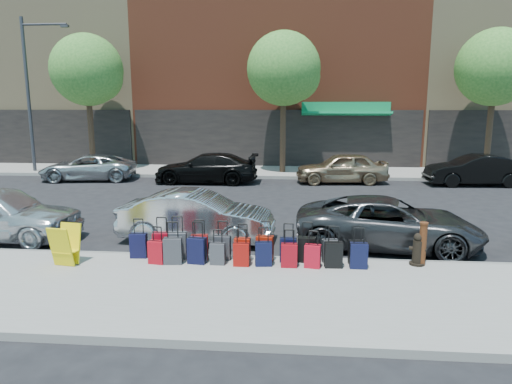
# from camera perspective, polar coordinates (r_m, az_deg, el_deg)

# --- Properties ---
(ground) EXTENTS (120.00, 120.00, 0.00)m
(ground) POSITION_cam_1_polar(r_m,az_deg,el_deg) (15.28, 0.49, -3.11)
(ground) COLOR black
(ground) RESTS_ON ground
(sidewalk_near) EXTENTS (60.00, 4.00, 0.15)m
(sidewalk_near) POSITION_cam_1_polar(r_m,az_deg,el_deg) (9.10, -2.67, -12.51)
(sidewalk_near) COLOR gray
(sidewalk_near) RESTS_ON ground
(sidewalk_far) EXTENTS (60.00, 4.00, 0.15)m
(sidewalk_far) POSITION_cam_1_polar(r_m,az_deg,el_deg) (25.07, 2.21, 2.55)
(sidewalk_far) COLOR gray
(sidewalk_far) RESTS_ON ground
(curb_near) EXTENTS (60.00, 0.08, 0.15)m
(curb_near) POSITION_cam_1_polar(r_m,az_deg,el_deg) (10.98, -1.30, -8.35)
(curb_near) COLOR gray
(curb_near) RESTS_ON ground
(curb_far) EXTENTS (60.00, 0.08, 0.15)m
(curb_far) POSITION_cam_1_polar(r_m,az_deg,el_deg) (23.08, 1.98, 1.83)
(curb_far) COLOR gray
(curb_far) RESTS_ON ground
(building_left) EXTENTS (15.00, 12.12, 16.00)m
(building_left) POSITION_cam_1_polar(r_m,az_deg,el_deg) (37.22, -23.65, 16.59)
(building_left) COLOR #96815C
(building_left) RESTS_ON ground
(building_center) EXTENTS (17.00, 12.85, 20.00)m
(building_center) POSITION_cam_1_polar(r_m,az_deg,el_deg) (33.39, 3.02, 21.69)
(building_center) COLOR brown
(building_center) RESTS_ON ground
(tree_left) EXTENTS (3.80, 3.80, 7.27)m
(tree_left) POSITION_cam_1_polar(r_m,az_deg,el_deg) (26.71, -20.08, 13.91)
(tree_left) COLOR black
(tree_left) RESTS_ON sidewalk_far
(tree_center) EXTENTS (3.80, 3.80, 7.27)m
(tree_center) POSITION_cam_1_polar(r_m,az_deg,el_deg) (24.35, 3.81, 14.88)
(tree_center) COLOR black
(tree_center) RESTS_ON sidewalk_far
(tree_right) EXTENTS (3.80, 3.80, 7.27)m
(tree_right) POSITION_cam_1_polar(r_m,az_deg,el_deg) (26.33, 28.00, 13.37)
(tree_right) COLOR black
(tree_right) RESTS_ON sidewalk_far
(streetlight) EXTENTS (2.59, 0.18, 8.00)m
(streetlight) POSITION_cam_1_polar(r_m,az_deg,el_deg) (27.40, -26.31, 11.79)
(streetlight) COLOR #333338
(streetlight) RESTS_ON sidewalk_far
(suitcase_front_0) EXTENTS (0.40, 0.23, 0.93)m
(suitcase_front_0) POSITION_cam_1_polar(r_m,az_deg,el_deg) (11.11, -14.45, -6.48)
(suitcase_front_0) COLOR black
(suitcase_front_0) RESTS_ON sidewalk_near
(suitcase_front_1) EXTENTS (0.41, 0.25, 0.97)m
(suitcase_front_1) POSITION_cam_1_polar(r_m,az_deg,el_deg) (10.97, -11.70, -6.51)
(suitcase_front_1) COLOR maroon
(suitcase_front_1) RESTS_ON sidewalk_near
(suitcase_front_2) EXTENTS (0.44, 0.27, 1.00)m
(suitcase_front_2) POSITION_cam_1_polar(r_m,az_deg,el_deg) (10.85, -9.79, -6.57)
(suitcase_front_2) COLOR #3F3F44
(suitcase_front_2) RESTS_ON sidewalk_near
(suitcase_front_3) EXTENTS (0.41, 0.26, 0.94)m
(suitcase_front_3) POSITION_cam_1_polar(r_m,az_deg,el_deg) (10.70, -7.06, -6.87)
(suitcase_front_3) COLOR maroon
(suitcase_front_3) RESTS_ON sidewalk_near
(suitcase_front_4) EXTENTS (0.39, 0.22, 0.91)m
(suitcase_front_4) POSITION_cam_1_polar(r_m,az_deg,el_deg) (10.65, -4.23, -6.93)
(suitcase_front_4) COLOR #333337
(suitcase_front_4) RESTS_ON sidewalk_near
(suitcase_front_5) EXTENTS (0.37, 0.22, 0.87)m
(suitcase_front_5) POSITION_cam_1_polar(r_m,az_deg,el_deg) (10.52, -1.72, -7.20)
(suitcase_front_5) COLOR #A6190A
(suitcase_front_5) RESTS_ON sidewalk_near
(suitcase_front_6) EXTENTS (0.42, 0.28, 0.93)m
(suitcase_front_6) POSITION_cam_1_polar(r_m,az_deg,el_deg) (10.55, 1.11, -7.05)
(suitcase_front_6) COLOR #991A09
(suitcase_front_6) RESTS_ON sidewalk_near
(suitcase_front_7) EXTENTS (0.38, 0.21, 0.89)m
(suitcase_front_7) POSITION_cam_1_polar(r_m,az_deg,el_deg) (10.51, 4.04, -7.20)
(suitcase_front_7) COLOR black
(suitcase_front_7) RESTS_ON sidewalk_near
(suitcase_front_8) EXTENTS (0.41, 0.26, 0.93)m
(suitcase_front_8) POSITION_cam_1_polar(r_m,az_deg,el_deg) (10.53, 6.34, -7.16)
(suitcase_front_8) COLOR black
(suitcase_front_8) RESTS_ON sidewalk_near
(suitcase_front_9) EXTENTS (0.39, 0.26, 0.86)m
(suitcase_front_9) POSITION_cam_1_polar(r_m,az_deg,el_deg) (10.58, 9.26, -7.26)
(suitcase_front_9) COLOR #333438
(suitcase_front_9) RESTS_ON sidewalk_near
(suitcase_front_10) EXTENTS (0.38, 0.25, 0.87)m
(suitcase_front_10) POSITION_cam_1_polar(r_m,az_deg,el_deg) (10.59, 12.49, -7.34)
(suitcase_front_10) COLOR black
(suitcase_front_10) RESTS_ON sidewalk_near
(suitcase_back_1) EXTENTS (0.38, 0.26, 0.85)m
(suitcase_back_1) POSITION_cam_1_polar(r_m,az_deg,el_deg) (10.62, -12.30, -7.34)
(suitcase_back_1) COLOR #A60A16
(suitcase_back_1) RESTS_ON sidewalk_near
(suitcase_back_2) EXTENTS (0.43, 0.28, 0.96)m
(suitcase_back_2) POSITION_cam_1_polar(r_m,az_deg,el_deg) (10.52, -10.35, -7.23)
(suitcase_back_2) COLOR #333438
(suitcase_back_2) RESTS_ON sidewalk_near
(suitcase_back_3) EXTENTS (0.43, 0.29, 0.96)m
(suitcase_back_3) POSITION_cam_1_polar(r_m,az_deg,el_deg) (10.46, -7.39, -7.26)
(suitcase_back_3) COLOR black
(suitcase_back_3) RESTS_ON sidewalk_near
(suitcase_back_4) EXTENTS (0.34, 0.20, 0.80)m
(suitcase_back_4) POSITION_cam_1_polar(r_m,az_deg,el_deg) (10.36, -4.83, -7.67)
(suitcase_back_4) COLOR #37373C
(suitcase_back_4) RESTS_ON sidewalk_near
(suitcase_back_5) EXTENTS (0.35, 0.21, 0.84)m
(suitcase_back_5) POSITION_cam_1_polar(r_m,az_deg,el_deg) (10.24, -1.85, -7.79)
(suitcase_back_5) COLOR #960E09
(suitcase_back_5) RESTS_ON sidewalk_near
(suitcase_back_6) EXTENTS (0.39, 0.25, 0.87)m
(suitcase_back_6) POSITION_cam_1_polar(r_m,az_deg,el_deg) (10.24, 0.95, -7.72)
(suitcase_back_6) COLOR black
(suitcase_back_6) RESTS_ON sidewalk_near
(suitcase_back_7) EXTENTS (0.36, 0.21, 0.84)m
(suitcase_back_7) POSITION_cam_1_polar(r_m,az_deg,el_deg) (10.19, 4.16, -7.90)
(suitcase_back_7) COLOR maroon
(suitcase_back_7) RESTS_ON sidewalk_near
(suitcase_back_8) EXTENTS (0.38, 0.26, 0.83)m
(suitcase_back_8) POSITION_cam_1_polar(r_m,az_deg,el_deg) (10.20, 7.09, -7.96)
(suitcase_back_8) COLOR #B50B1D
(suitcase_back_8) RESTS_ON sidewalk_near
(suitcase_back_9) EXTENTS (0.39, 0.24, 0.92)m
(suitcase_back_9) POSITION_cam_1_polar(r_m,az_deg,el_deg) (10.28, 9.66, -7.72)
(suitcase_back_9) COLOR black
(suitcase_back_9) RESTS_ON sidewalk_near
(suitcase_back_10) EXTENTS (0.38, 0.23, 0.90)m
(suitcase_back_10) POSITION_cam_1_polar(r_m,az_deg,el_deg) (10.34, 12.71, -7.77)
(suitcase_back_10) COLOR black
(suitcase_back_10) RESTS_ON sidewalk_near
(fire_hydrant) EXTENTS (0.38, 0.33, 0.73)m
(fire_hydrant) POSITION_cam_1_polar(r_m,az_deg,el_deg) (10.88, 19.55, -6.88)
(fire_hydrant) COLOR black
(fire_hydrant) RESTS_ON sidewalk_near
(bollard) EXTENTS (0.18, 0.18, 0.99)m
(bollard) POSITION_cam_1_polar(r_m,az_deg,el_deg) (10.84, 20.12, -6.04)
(bollard) COLOR #38190C
(bollard) RESTS_ON sidewalk_near
(display_rack) EXTENTS (0.58, 0.63, 0.91)m
(display_rack) POSITION_cam_1_polar(r_m,az_deg,el_deg) (11.07, -22.72, -6.20)
(display_rack) COLOR yellow
(display_rack) RESTS_ON sidewalk_near
(car_near_1) EXTENTS (4.26, 1.72, 1.38)m
(car_near_1) POSITION_cam_1_polar(r_m,az_deg,el_deg) (12.54, -7.40, -3.07)
(car_near_1) COLOR #B0B2B8
(car_near_1) RESTS_ON ground
(car_near_2) EXTENTS (4.98, 2.77, 1.32)m
(car_near_2) POSITION_cam_1_polar(r_m,az_deg,el_deg) (12.40, 16.23, -3.72)
(car_near_2) COLOR #373639
(car_near_2) RESTS_ON ground
(car_far_0) EXTENTS (4.82, 2.71, 1.27)m
(car_far_0) POSITION_cam_1_polar(r_m,az_deg,el_deg) (24.10, -20.27, 2.90)
(car_far_0) COLOR #B0B3B7
(car_far_0) RESTS_ON ground
(car_far_1) EXTENTS (4.91, 2.01, 1.42)m
(car_far_1) POSITION_cam_1_polar(r_m,az_deg,el_deg) (21.95, -6.25, 2.99)
(car_far_1) COLOR black
(car_far_1) RESTS_ON ground
(car_far_2) EXTENTS (4.43, 2.06, 1.47)m
(car_far_2) POSITION_cam_1_polar(r_m,az_deg,el_deg) (22.11, 10.65, 2.98)
(car_far_2) COLOR #967C5C
(car_far_2) RESTS_ON ground
(car_far_3) EXTENTS (4.42, 1.73, 1.43)m
(car_far_3) POSITION_cam_1_polar(r_m,az_deg,el_deg) (23.38, 25.64, 2.48)
(car_far_3) COLOR black
(car_far_3) RESTS_ON ground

